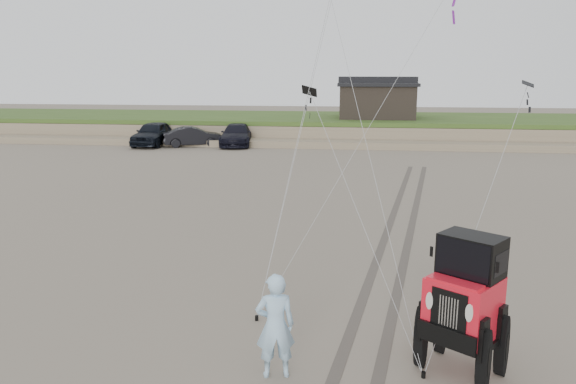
{
  "coord_description": "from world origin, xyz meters",
  "views": [
    {
      "loc": [
        0.68,
        -10.45,
        5.53
      ],
      "look_at": [
        -1.05,
        3.0,
        2.6
      ],
      "focal_mm": 35.0,
      "sensor_mm": 36.0,
      "label": 1
    }
  ],
  "objects_px": {
    "truck_b": "(193,137)",
    "jeep": "(462,319)",
    "truck_c": "(237,135)",
    "man": "(275,326)",
    "cabin": "(377,99)",
    "truck_a": "(153,134)"
  },
  "relations": [
    {
      "from": "truck_b",
      "to": "jeep",
      "type": "xyz_separation_m",
      "value": [
        14.32,
        -30.6,
        0.32
      ]
    },
    {
      "from": "truck_c",
      "to": "truck_b",
      "type": "bearing_deg",
      "value": -169.4
    },
    {
      "from": "truck_b",
      "to": "man",
      "type": "bearing_deg",
      "value": 179.49
    },
    {
      "from": "truck_b",
      "to": "jeep",
      "type": "bearing_deg",
      "value": -174.72
    },
    {
      "from": "cabin",
      "to": "jeep",
      "type": "bearing_deg",
      "value": -89.02
    },
    {
      "from": "truck_b",
      "to": "man",
      "type": "relative_size",
      "value": 2.21
    },
    {
      "from": "cabin",
      "to": "man",
      "type": "bearing_deg",
      "value": -94.14
    },
    {
      "from": "cabin",
      "to": "jeep",
      "type": "distance_m",
      "value": 37.58
    },
    {
      "from": "truck_c",
      "to": "jeep",
      "type": "distance_m",
      "value": 33.5
    },
    {
      "from": "truck_a",
      "to": "cabin",
      "type": "bearing_deg",
      "value": 21.76
    },
    {
      "from": "cabin",
      "to": "truck_c",
      "type": "bearing_deg",
      "value": -150.65
    },
    {
      "from": "cabin",
      "to": "truck_c",
      "type": "xyz_separation_m",
      "value": [
        -10.58,
        -5.95,
        -2.44
      ]
    },
    {
      "from": "truck_a",
      "to": "man",
      "type": "bearing_deg",
      "value": -65.81
    },
    {
      "from": "truck_c",
      "to": "man",
      "type": "height_order",
      "value": "man"
    },
    {
      "from": "cabin",
      "to": "truck_b",
      "type": "xyz_separation_m",
      "value": [
        -13.68,
        -6.9,
        -2.51
      ]
    },
    {
      "from": "jeep",
      "to": "truck_c",
      "type": "bearing_deg",
      "value": 145.85
    },
    {
      "from": "truck_c",
      "to": "man",
      "type": "distance_m",
      "value": 33.09
    },
    {
      "from": "cabin",
      "to": "truck_c",
      "type": "height_order",
      "value": "cabin"
    },
    {
      "from": "cabin",
      "to": "truck_c",
      "type": "relative_size",
      "value": 1.16
    },
    {
      "from": "man",
      "to": "jeep",
      "type": "bearing_deg",
      "value": 176.0
    },
    {
      "from": "cabin",
      "to": "truck_b",
      "type": "relative_size",
      "value": 1.45
    },
    {
      "from": "truck_b",
      "to": "truck_c",
      "type": "bearing_deg",
      "value": -92.66
    }
  ]
}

